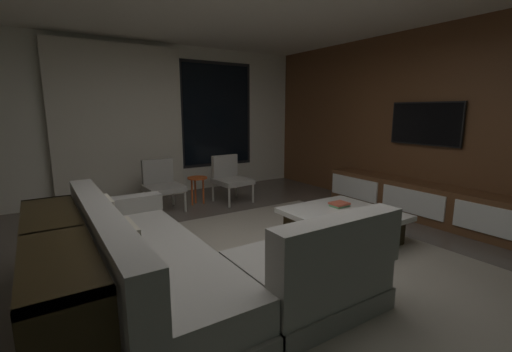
{
  "coord_description": "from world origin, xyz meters",
  "views": [
    {
      "loc": [
        -1.8,
        -2.61,
        1.54
      ],
      "look_at": [
        0.6,
        1.09,
        0.69
      ],
      "focal_mm": 24.17,
      "sensor_mm": 36.0,
      "label": 1
    }
  ],
  "objects_px": {
    "accent_chair_by_curtain": "(161,182)",
    "console_table_behind_couch": "(58,274)",
    "mounted_tv": "(425,124)",
    "coffee_table": "(342,226)",
    "accent_chair_near_window": "(230,176)",
    "media_console": "(424,202)",
    "side_stool": "(197,182)",
    "sectional_couch": "(189,266)",
    "book_stack_on_coffee_table": "(339,204)"
  },
  "relations": [
    {
      "from": "coffee_table",
      "to": "side_stool",
      "type": "height_order",
      "value": "side_stool"
    },
    {
      "from": "media_console",
      "to": "mounted_tv",
      "type": "distance_m",
      "value": 1.13
    },
    {
      "from": "accent_chair_near_window",
      "to": "side_stool",
      "type": "distance_m",
      "value": 0.57
    },
    {
      "from": "coffee_table",
      "to": "media_console",
      "type": "height_order",
      "value": "media_console"
    },
    {
      "from": "console_table_behind_couch",
      "to": "accent_chair_by_curtain",
      "type": "bearing_deg",
      "value": 58.77
    },
    {
      "from": "accent_chair_by_curtain",
      "to": "media_console",
      "type": "bearing_deg",
      "value": -40.63
    },
    {
      "from": "book_stack_on_coffee_table",
      "to": "accent_chair_near_window",
      "type": "bearing_deg",
      "value": 99.65
    },
    {
      "from": "book_stack_on_coffee_table",
      "to": "mounted_tv",
      "type": "relative_size",
      "value": 0.2
    },
    {
      "from": "accent_chair_near_window",
      "to": "side_stool",
      "type": "xyz_separation_m",
      "value": [
        -0.56,
        0.1,
        -0.06
      ]
    },
    {
      "from": "side_stool",
      "to": "console_table_behind_couch",
      "type": "height_order",
      "value": "console_table_behind_couch"
    },
    {
      "from": "mounted_tv",
      "to": "console_table_behind_couch",
      "type": "relative_size",
      "value": 0.51
    },
    {
      "from": "accent_chair_by_curtain",
      "to": "side_stool",
      "type": "bearing_deg",
      "value": -2.57
    },
    {
      "from": "book_stack_on_coffee_table",
      "to": "console_table_behind_couch",
      "type": "xyz_separation_m",
      "value": [
        -3.07,
        -0.28,
        0.03
      ]
    },
    {
      "from": "book_stack_on_coffee_table",
      "to": "console_table_behind_couch",
      "type": "relative_size",
      "value": 0.1
    },
    {
      "from": "sectional_couch",
      "to": "media_console",
      "type": "height_order",
      "value": "sectional_couch"
    },
    {
      "from": "accent_chair_by_curtain",
      "to": "mounted_tv",
      "type": "xyz_separation_m",
      "value": [
        3.14,
        -2.34,
        0.92
      ]
    },
    {
      "from": "console_table_behind_couch",
      "to": "sectional_couch",
      "type": "bearing_deg",
      "value": -8.19
    },
    {
      "from": "accent_chair_by_curtain",
      "to": "console_table_behind_couch",
      "type": "height_order",
      "value": "accent_chair_by_curtain"
    },
    {
      "from": "sectional_couch",
      "to": "mounted_tv",
      "type": "xyz_separation_m",
      "value": [
        3.78,
        0.37,
        1.06
      ]
    },
    {
      "from": "sectional_couch",
      "to": "media_console",
      "type": "xyz_separation_m",
      "value": [
        3.6,
        0.17,
        -0.04
      ]
    },
    {
      "from": "coffee_table",
      "to": "accent_chair_near_window",
      "type": "relative_size",
      "value": 1.49
    },
    {
      "from": "side_stool",
      "to": "mounted_tv",
      "type": "xyz_separation_m",
      "value": [
        2.55,
        -2.31,
        0.98
      ]
    },
    {
      "from": "accent_chair_near_window",
      "to": "mounted_tv",
      "type": "distance_m",
      "value": 3.12
    },
    {
      "from": "accent_chair_by_curtain",
      "to": "side_stool",
      "type": "distance_m",
      "value": 0.59
    },
    {
      "from": "accent_chair_near_window",
      "to": "media_console",
      "type": "xyz_separation_m",
      "value": [
        1.82,
        -2.41,
        -0.18
      ]
    },
    {
      "from": "side_stool",
      "to": "sectional_couch",
      "type": "bearing_deg",
      "value": -114.7
    },
    {
      "from": "sectional_couch",
      "to": "console_table_behind_couch",
      "type": "bearing_deg",
      "value": 171.81
    },
    {
      "from": "side_stool",
      "to": "media_console",
      "type": "relative_size",
      "value": 0.15
    },
    {
      "from": "book_stack_on_coffee_table",
      "to": "media_console",
      "type": "xyz_separation_m",
      "value": [
        1.45,
        -0.24,
        -0.13
      ]
    },
    {
      "from": "mounted_tv",
      "to": "console_table_behind_couch",
      "type": "height_order",
      "value": "mounted_tv"
    },
    {
      "from": "accent_chair_near_window",
      "to": "mounted_tv",
      "type": "height_order",
      "value": "mounted_tv"
    },
    {
      "from": "coffee_table",
      "to": "side_stool",
      "type": "distance_m",
      "value": 2.58
    },
    {
      "from": "media_console",
      "to": "mounted_tv",
      "type": "bearing_deg",
      "value": 47.6
    },
    {
      "from": "coffee_table",
      "to": "console_table_behind_couch",
      "type": "bearing_deg",
      "value": -178.04
    },
    {
      "from": "book_stack_on_coffee_table",
      "to": "accent_chair_near_window",
      "type": "distance_m",
      "value": 2.2
    },
    {
      "from": "accent_chair_near_window",
      "to": "console_table_behind_couch",
      "type": "relative_size",
      "value": 0.37
    },
    {
      "from": "mounted_tv",
      "to": "coffee_table",
      "type": "bearing_deg",
      "value": -175.59
    },
    {
      "from": "accent_chair_by_curtain",
      "to": "accent_chair_near_window",
      "type": "bearing_deg",
      "value": -6.32
    },
    {
      "from": "accent_chair_near_window",
      "to": "console_table_behind_couch",
      "type": "bearing_deg",
      "value": -137.82
    },
    {
      "from": "media_console",
      "to": "mounted_tv",
      "type": "xyz_separation_m",
      "value": [
        0.18,
        0.2,
        1.1
      ]
    },
    {
      "from": "accent_chair_by_curtain",
      "to": "media_console",
      "type": "xyz_separation_m",
      "value": [
        2.96,
        -2.54,
        -0.18
      ]
    },
    {
      "from": "accent_chair_by_curtain",
      "to": "console_table_behind_couch",
      "type": "distance_m",
      "value": 3.01
    },
    {
      "from": "book_stack_on_coffee_table",
      "to": "console_table_behind_couch",
      "type": "height_order",
      "value": "console_table_behind_couch"
    },
    {
      "from": "side_stool",
      "to": "mounted_tv",
      "type": "bearing_deg",
      "value": -42.17
    },
    {
      "from": "accent_chair_by_curtain",
      "to": "mounted_tv",
      "type": "relative_size",
      "value": 0.73
    },
    {
      "from": "mounted_tv",
      "to": "console_table_behind_couch",
      "type": "distance_m",
      "value": 4.8
    },
    {
      "from": "accent_chair_near_window",
      "to": "console_table_behind_couch",
      "type": "xyz_separation_m",
      "value": [
        -2.7,
        -2.45,
        -0.02
      ]
    },
    {
      "from": "coffee_table",
      "to": "media_console",
      "type": "distance_m",
      "value": 1.58
    },
    {
      "from": "accent_chair_near_window",
      "to": "side_stool",
      "type": "bearing_deg",
      "value": 169.79
    },
    {
      "from": "sectional_couch",
      "to": "mounted_tv",
      "type": "bearing_deg",
      "value": 5.55
    }
  ]
}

